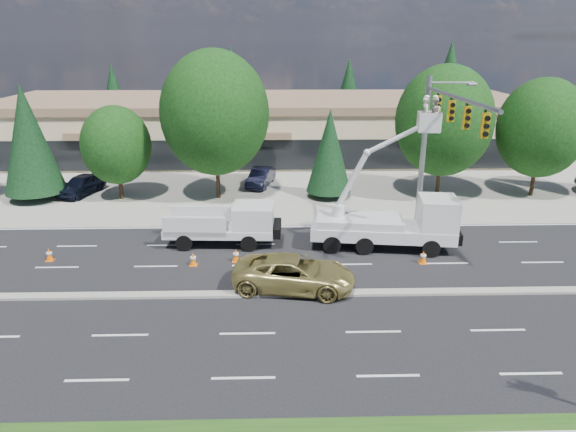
{
  "coord_description": "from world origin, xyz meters",
  "views": [
    {
      "loc": [
        1.17,
        -20.81,
        11.08
      ],
      "look_at": [
        1.78,
        3.98,
        2.4
      ],
      "focal_mm": 32.0,
      "sensor_mm": 36.0,
      "label": 1
    }
  ],
  "objects_px": {
    "signal_mast": "(437,134)",
    "bucket_truck": "(395,218)",
    "utility_pickup": "(228,228)",
    "minivan": "(294,273)"
  },
  "relations": [
    {
      "from": "bucket_truck",
      "to": "minivan",
      "type": "distance_m",
      "value": 7.47
    },
    {
      "from": "signal_mast",
      "to": "utility_pickup",
      "type": "xyz_separation_m",
      "value": [
        -11.58,
        -0.87,
        -5.1
      ]
    },
    {
      "from": "utility_pickup",
      "to": "bucket_truck",
      "type": "xyz_separation_m",
      "value": [
        9.21,
        -0.82,
        0.81
      ]
    },
    {
      "from": "bucket_truck",
      "to": "minivan",
      "type": "height_order",
      "value": "bucket_truck"
    },
    {
      "from": "signal_mast",
      "to": "minivan",
      "type": "bearing_deg",
      "value": -141.31
    },
    {
      "from": "minivan",
      "to": "utility_pickup",
      "type": "bearing_deg",
      "value": 41.45
    },
    {
      "from": "signal_mast",
      "to": "utility_pickup",
      "type": "relative_size",
      "value": 1.65
    },
    {
      "from": "signal_mast",
      "to": "bucket_truck",
      "type": "distance_m",
      "value": 5.18
    },
    {
      "from": "signal_mast",
      "to": "utility_pickup",
      "type": "bearing_deg",
      "value": -175.73
    },
    {
      "from": "bucket_truck",
      "to": "minivan",
      "type": "xyz_separation_m",
      "value": [
        -5.68,
        -4.75,
        -0.98
      ]
    }
  ]
}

